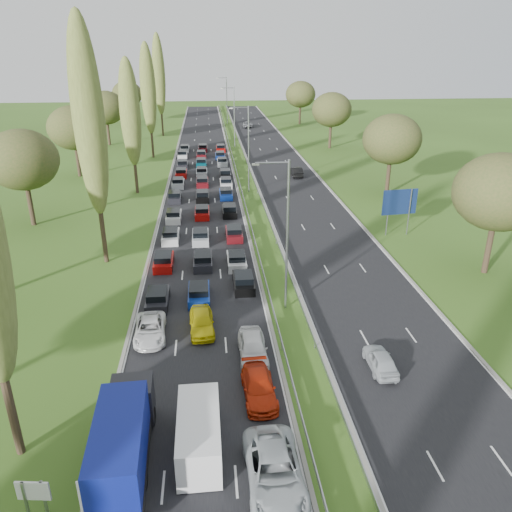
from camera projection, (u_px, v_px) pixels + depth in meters
name	position (u px, v px, depth m)	size (l,w,h in m)	color
ground	(248.00, 188.00, 74.10)	(260.00, 260.00, 0.00)	#36561A
near_carriageway	(202.00, 185.00, 75.79)	(10.50, 215.00, 0.04)	black
far_carriageway	(290.00, 183.00, 77.00)	(10.50, 215.00, 0.04)	black
central_reservation	(246.00, 180.00, 76.18)	(2.36, 215.00, 0.32)	gray
lamp_columns	(249.00, 150.00, 69.94)	(0.18, 140.18, 12.00)	gray
poplar_row	(116.00, 113.00, 57.01)	(2.80, 127.80, 22.44)	#2D2116
woodland_left	(12.00, 167.00, 52.81)	(8.00, 166.00, 11.10)	#2D2116
woodland_right	(416.00, 151.00, 60.64)	(8.00, 153.00, 11.10)	#2D2116
traffic_queue_fill	(202.00, 191.00, 70.96)	(9.12, 68.80, 0.80)	black
near_car_2	(150.00, 329.00, 35.80)	(2.19, 4.74, 1.32)	silver
near_car_7	(198.00, 440.00, 25.74)	(1.84, 4.53, 1.31)	#043844
near_car_8	(202.00, 322.00, 36.62)	(1.77, 4.40, 1.50)	#B6AB0C
near_car_10	(275.00, 471.00, 23.68)	(2.65, 5.75, 1.60)	#A8AFB2
near_car_11	(259.00, 387.00, 29.71)	(1.88, 4.62, 1.34)	#B5250B
near_car_12	(253.00, 347.00, 33.41)	(1.88, 4.68, 1.59)	silver
far_car_0	(381.00, 360.00, 32.30)	(1.54, 3.83, 1.30)	#B2B8BC
far_car_1	(297.00, 172.00, 80.50)	(1.61, 4.60, 1.52)	black
far_car_2	(248.00, 124.00, 129.65)	(2.45, 5.31, 1.48)	slate
blue_lorry	(124.00, 438.00, 24.30)	(2.30, 8.27, 3.49)	black
white_van_rear	(199.00, 430.00, 25.74)	(2.16, 5.51, 2.22)	silver
info_sign	(34.00, 495.00, 21.76)	(1.50, 0.30, 2.10)	gray
direction_sign	(400.00, 204.00, 54.38)	(3.99, 0.56, 5.20)	gray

